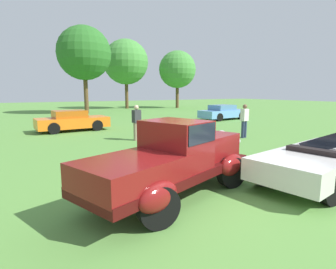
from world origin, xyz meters
TOP-DOWN VIEW (x-y plane):
  - ground_plane at (0.00, 0.00)m, footprint 120.00×120.00m
  - feature_pickup_truck at (-0.38, 0.21)m, footprint 4.65×2.95m
  - neighbor_convertible at (3.47, -0.76)m, footprint 4.61×2.50m
  - show_car_orange at (-0.54, 11.90)m, footprint 4.18×1.99m
  - show_car_skyblue at (11.63, 12.62)m, footprint 4.48×2.17m
  - spectator_near_truck at (1.60, 7.12)m, footprint 0.45×0.35m
  - spectator_far_side at (6.63, 5.17)m, footprint 0.44×0.32m
  - treeline_far_left at (3.14, 24.75)m, footprint 5.54×5.54m
  - treeline_mid_left at (9.82, 30.51)m, footprint 5.96×5.96m
  - treeline_center at (16.59, 28.38)m, footprint 5.14×5.14m

SIDE VIEW (x-z plane):
  - ground_plane at x=0.00m, z-range 0.00..0.00m
  - neighbor_convertible at x=3.47m, z-range -0.12..1.28m
  - show_car_orange at x=-0.54m, z-range -0.01..1.21m
  - show_car_skyblue at x=11.63m, z-range -0.01..1.21m
  - feature_pickup_truck at x=-0.38m, z-range 0.02..1.72m
  - spectator_near_truck at x=1.60m, z-range 0.07..1.76m
  - spectator_far_side at x=6.63m, z-range 0.07..1.76m
  - treeline_center at x=16.59m, z-range 1.37..9.29m
  - treeline_mid_left at x=9.82m, z-range 1.60..10.79m
  - treeline_far_left at x=3.14m, z-range 1.72..10.73m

